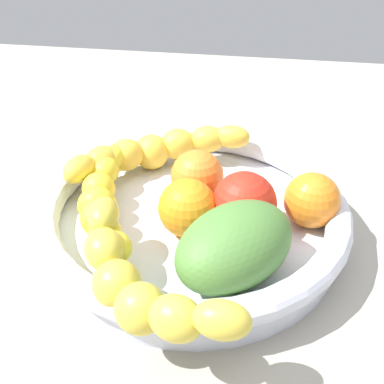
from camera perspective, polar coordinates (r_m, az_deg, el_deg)
kitchen_counter at (r=50.47cm, az=-0.00°, el=-6.42°), size 120.00×120.00×3.00cm
fruit_bowl at (r=47.97cm, az=-0.00°, el=-2.76°), size 31.58×31.58×4.89cm
banana_draped_left at (r=36.24cm, az=-6.72°, el=-10.96°), size 15.16×13.68×5.42cm
banana_draped_right at (r=54.26cm, az=-4.62°, el=5.09°), size 19.21×14.15×4.98cm
banana_arching_top at (r=46.86cm, az=-10.80°, el=-1.04°), size 8.83×18.74×4.35cm
orange_front at (r=47.09cm, az=14.40°, el=-0.97°), size 5.52×5.52×5.52cm
orange_mid_left at (r=44.38cm, az=-0.29°, el=-1.98°), size 5.69×5.69×5.69cm
orange_mid_right at (r=49.13cm, az=1.21°, el=1.88°), size 5.63×5.63×5.63cm
mango_green at (r=39.70cm, az=5.26°, el=-6.50°), size 13.41×14.18×6.44cm
tomato_red at (r=44.79cm, az=6.38°, el=-1.41°), size 6.25×6.25×6.25cm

